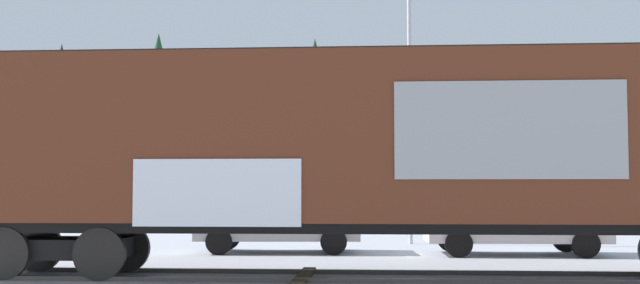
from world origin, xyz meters
TOP-DOWN VIEW (x-y plane):
  - ground_plane at (0.00, 0.00)m, footprint 260.00×260.00m
  - track at (1.81, -0.05)m, footprint 60.02×3.50m
  - freight_car at (-0.01, -0.00)m, footprint 16.71×3.23m
  - flagpole at (1.21, 9.01)m, footprint 1.50×0.20m
  - hillside at (-0.04, 74.99)m, footprint 119.10×41.48m
  - parked_car_silver at (-2.58, 5.76)m, footprint 4.12×2.03m
  - parked_car_white at (3.20, 5.28)m, footprint 4.27×2.03m

SIDE VIEW (x-z plane):
  - ground_plane at x=0.00m, z-range 0.00..0.00m
  - track at x=1.81m, z-range 0.00..0.08m
  - parked_car_silver at x=-2.58m, z-range 0.00..1.65m
  - parked_car_white at x=3.20m, z-range -0.01..1.79m
  - freight_car at x=-0.01m, z-range 0.31..4.43m
  - hillside at x=-0.04m, z-range -2.42..14.51m
  - flagpole at x=1.21m, z-range 1.14..11.12m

